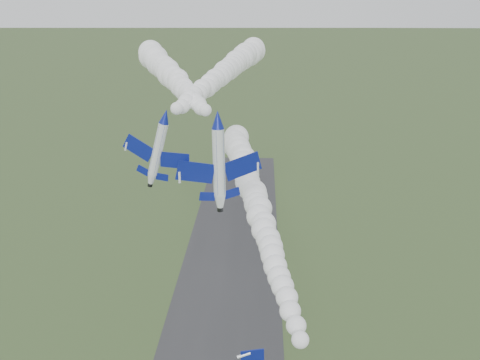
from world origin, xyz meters
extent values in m
cone|color=white|center=(11.64, -2.43, 30.81)|extent=(1.89, 1.86, 1.61)
cylinder|color=black|center=(11.46, -1.57, 30.81)|extent=(0.90, 0.67, 0.82)
cube|color=navy|center=(11.57, -6.27, 33.30)|extent=(1.58, 2.29, 3.90)
cube|color=navy|center=(11.42, -3.27, 32.16)|extent=(0.73, 1.05, 1.70)
cube|color=navy|center=(12.16, -3.12, 29.47)|extent=(0.73, 1.05, 1.70)
cube|color=navy|center=(12.90, -3.19, 31.11)|extent=(2.12, 1.74, 0.61)
cylinder|color=white|center=(-5.54, 21.66, 48.07)|extent=(2.98, 7.68, 1.65)
cone|color=navy|center=(-6.39, 17.00, 48.07)|extent=(1.98, 2.23, 1.65)
cone|color=white|center=(-4.71, 26.14, 48.07)|extent=(1.91, 1.88, 1.65)
cylinder|color=black|center=(-4.55, 27.02, 48.07)|extent=(0.92, 0.68, 0.83)
ellipsoid|color=black|center=(-5.75, 19.74, 48.55)|extent=(1.55, 2.73, 1.10)
cube|color=navy|center=(-7.98, 22.84, 48.65)|extent=(4.32, 2.83, 1.21)
cube|color=navy|center=(-2.90, 21.90, 47.23)|extent=(4.32, 2.83, 1.21)
cube|color=navy|center=(-6.21, 25.60, 48.45)|extent=(1.90, 1.28, 0.56)
cube|color=navy|center=(-3.50, 25.10, 47.69)|extent=(1.90, 1.28, 0.56)
cube|color=navy|center=(-4.59, 25.08, 49.19)|extent=(0.87, 1.52, 1.92)
cylinder|color=white|center=(1.45, 21.78, 47.69)|extent=(5.12, 9.40, 1.71)
cone|color=navy|center=(3.68, 16.25, 47.69)|extent=(2.51, 2.93, 1.71)
cone|color=white|center=(-0.70, 27.09, 47.69)|extent=(2.34, 2.52, 1.71)
cylinder|color=black|center=(-1.12, 28.14, 47.69)|extent=(1.06, 0.95, 0.87)
ellipsoid|color=black|center=(2.35, 19.52, 48.32)|extent=(2.27, 3.43, 1.14)
cube|color=navy|center=(-2.02, 21.35, 47.47)|extent=(5.81, 4.44, 0.23)
cube|color=navy|center=(4.24, 23.87, 47.57)|extent=(5.81, 4.44, 0.23)
cube|color=navy|center=(-1.99, 25.48, 47.66)|extent=(2.55, 1.99, 0.14)
cube|color=navy|center=(1.35, 26.83, 47.72)|extent=(2.55, 1.99, 0.14)
cube|color=navy|center=(-0.24, 25.90, 49.15)|extent=(0.83, 1.73, 2.48)
camera|label=1|loc=(7.40, -47.40, 63.69)|focal=40.00mm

